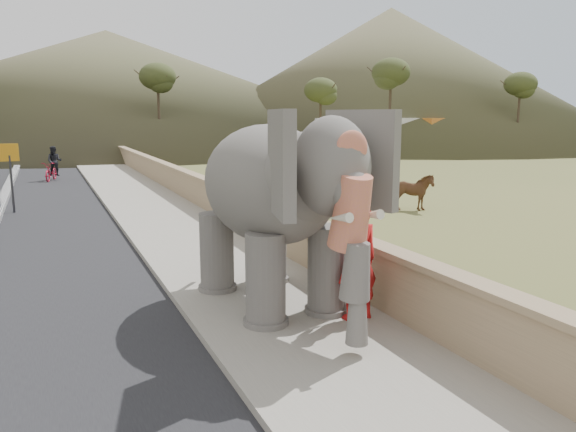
{
  "coord_description": "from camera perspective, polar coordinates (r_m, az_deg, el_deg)",
  "views": [
    {
      "loc": [
        -3.46,
        -7.45,
        3.35
      ],
      "look_at": [
        0.2,
        0.93,
        1.7
      ],
      "focal_mm": 35.0,
      "sensor_mm": 36.0,
      "label": 1
    }
  ],
  "objects": [
    {
      "name": "hill_right",
      "position": [
        71.51,
        10.26,
        13.79
      ],
      "size": [
        56.0,
        56.0,
        16.0
      ],
      "primitive_type": "cone",
      "color": "brown",
      "rests_on": "ground"
    },
    {
      "name": "parapet",
      "position": [
        18.4,
        -7.18,
        1.39
      ],
      "size": [
        0.3,
        120.0,
        1.1
      ],
      "primitive_type": "cube",
      "color": "tan",
      "rests_on": "ground"
    },
    {
      "name": "distant_car",
      "position": [
        45.65,
        2.36,
        6.91
      ],
      "size": [
        4.4,
        2.2,
        1.44
      ],
      "primitive_type": "imported",
      "rotation": [
        0.0,
        0.0,
        1.45
      ],
      "color": "silver",
      "rests_on": "ground"
    },
    {
      "name": "cow",
      "position": [
        20.3,
        12.35,
        2.37
      ],
      "size": [
        1.7,
        1.45,
        1.32
      ],
      "primitive_type": "imported",
      "rotation": [
        0.0,
        0.0,
        0.99
      ],
      "color": "brown",
      "rests_on": "ground"
    },
    {
      "name": "ground",
      "position": [
        8.87,
        1.26,
        -11.96
      ],
      "size": [
        160.0,
        160.0,
        0.0
      ],
      "primitive_type": "plane",
      "color": "olive",
      "rests_on": "ground"
    },
    {
      "name": "elephant_and_man",
      "position": [
        9.56,
        -1.89,
        0.57
      ],
      "size": [
        2.63,
        4.63,
        3.22
      ],
      "color": "slate",
      "rests_on": "ground"
    },
    {
      "name": "walkway",
      "position": [
        18.09,
        -12.16,
        -0.44
      ],
      "size": [
        3.0,
        120.0,
        0.15
      ],
      "primitive_type": "cube",
      "color": "#9E9687",
      "rests_on": "ground"
    },
    {
      "name": "bus_white",
      "position": [
        48.33,
        9.29,
        7.95
      ],
      "size": [
        11.03,
        2.65,
        3.1
      ],
      "primitive_type": "cube",
      "rotation": [
        0.0,
        0.0,
        1.58
      ],
      "color": "white",
      "rests_on": "ground"
    },
    {
      "name": "trees",
      "position": [
        36.93,
        -16.52,
        10.87
      ],
      "size": [
        47.67,
        41.52,
        8.99
      ],
      "color": "#473828",
      "rests_on": "ground"
    },
    {
      "name": "motorcyclist",
      "position": [
        31.33,
        -22.82,
        4.53
      ],
      "size": [
        1.19,
        1.96,
        1.79
      ],
      "color": "maroon",
      "rests_on": "ground"
    },
    {
      "name": "bus_orange",
      "position": [
        53.34,
        17.37,
        7.82
      ],
      "size": [
        11.27,
        4.34,
        3.1
      ],
      "primitive_type": "cube",
      "rotation": [
        0.0,
        0.0,
        1.74
      ],
      "color": "orange",
      "rests_on": "ground"
    },
    {
      "name": "hill_far",
      "position": [
        78.0,
        -17.76,
        12.43
      ],
      "size": [
        80.0,
        80.0,
        14.0
      ],
      "primitive_type": "cone",
      "color": "brown",
      "rests_on": "ground"
    },
    {
      "name": "signboard",
      "position": [
        21.41,
        -26.38,
        4.59
      ],
      "size": [
        0.6,
        0.08,
        2.4
      ],
      "color": "#2D2D33",
      "rests_on": "ground"
    }
  ]
}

